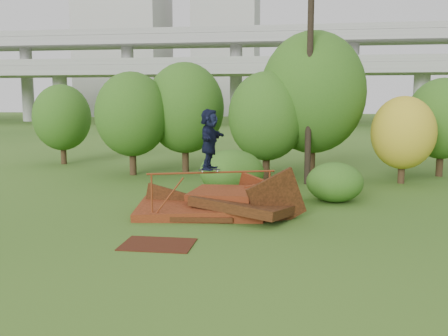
# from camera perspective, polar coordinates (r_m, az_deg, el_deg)

# --- Properties ---
(ground) EXTENTS (240.00, 240.00, 0.00)m
(ground) POSITION_cam_1_polar(r_m,az_deg,el_deg) (14.59, 1.89, -7.38)
(ground) COLOR #2D5116
(ground) RESTS_ON ground
(scrap_pile) EXTENTS (5.77, 3.29, 2.09)m
(scrap_pile) POSITION_cam_1_polar(r_m,az_deg,el_deg) (16.63, -0.88, -4.32)
(scrap_pile) COLOR #3F1C0B
(scrap_pile) RESTS_ON ground
(grind_rail) EXTENTS (3.92, 1.42, 1.55)m
(grind_rail) POSITION_cam_1_polar(r_m,az_deg,el_deg) (15.97, -1.40, -1.57)
(grind_rail) COLOR maroon
(grind_rail) RESTS_ON ground
(skateboard) EXTENTS (0.70, 0.39, 0.07)m
(skateboard) POSITION_cam_1_polar(r_m,az_deg,el_deg) (15.90, -1.66, -0.21)
(skateboard) COLOR black
(skateboard) RESTS_ON grind_rail
(skater) EXTENTS (0.71, 1.82, 1.93)m
(skater) POSITION_cam_1_polar(r_m,az_deg,el_deg) (15.79, -1.68, 3.30)
(skater) COLOR black
(skater) RESTS_ON skateboard
(flat_plate) EXTENTS (1.91, 1.37, 0.03)m
(flat_plate) POSITION_cam_1_polar(r_m,az_deg,el_deg) (13.51, -7.58, -8.64)
(flat_plate) COLOR #3C180C
(flat_plate) RESTS_ON ground
(tree_0) EXTENTS (3.69, 3.69, 5.20)m
(tree_0) POSITION_cam_1_polar(r_m,az_deg,el_deg) (25.58, -10.50, 6.05)
(tree_0) COLOR black
(tree_0) RESTS_ON ground
(tree_1) EXTENTS (4.13, 4.13, 5.75)m
(tree_1) POSITION_cam_1_polar(r_m,az_deg,el_deg) (26.39, -4.49, 6.84)
(tree_1) COLOR black
(tree_1) RESTS_ON ground
(tree_2) EXTENTS (3.65, 3.65, 5.14)m
(tree_2) POSITION_cam_1_polar(r_m,az_deg,el_deg) (23.68, 4.90, 5.92)
(tree_2) COLOR black
(tree_2) RESTS_ON ground
(tree_3) EXTENTS (5.11, 5.11, 7.08)m
(tree_3) POSITION_cam_1_polar(r_m,az_deg,el_deg) (24.74, 10.11, 8.48)
(tree_3) COLOR black
(tree_3) RESTS_ON ground
(tree_4) EXTENTS (2.88, 2.88, 3.98)m
(tree_4) POSITION_cam_1_polar(r_m,az_deg,el_deg) (24.06, 19.80, 3.80)
(tree_4) COLOR black
(tree_4) RESTS_ON ground
(tree_5) EXTENTS (3.47, 3.47, 4.88)m
(tree_5) POSITION_cam_1_polar(r_m,az_deg,el_deg) (26.93, 23.68, 5.18)
(tree_5) COLOR black
(tree_5) RESTS_ON ground
(tree_6) EXTENTS (3.36, 3.36, 4.70)m
(tree_6) POSITION_cam_1_polar(r_m,az_deg,el_deg) (30.92, -18.02, 5.51)
(tree_6) COLOR black
(tree_6) RESTS_ON ground
(shrub_left) EXTENTS (2.63, 2.42, 1.82)m
(shrub_left) POSITION_cam_1_polar(r_m,az_deg,el_deg) (20.19, 0.89, -0.46)
(shrub_left) COLOR #1D4612
(shrub_left) RESTS_ON ground
(shrub_right) EXTENTS (2.12, 1.94, 1.50)m
(shrub_right) POSITION_cam_1_polar(r_m,az_deg,el_deg) (19.12, 12.55, -1.60)
(shrub_right) COLOR #1D4612
(shrub_right) RESTS_ON ground
(utility_pole) EXTENTS (1.40, 0.28, 8.98)m
(utility_pole) POSITION_cam_1_polar(r_m,az_deg,el_deg) (22.73, 9.72, 9.60)
(utility_pole) COLOR black
(utility_pole) RESTS_ON ground
(freeway_overpass) EXTENTS (160.00, 15.00, 13.70)m
(freeway_overpass) POSITION_cam_1_polar(r_m,az_deg,el_deg) (77.17, 7.89, 12.65)
(freeway_overpass) COLOR gray
(freeway_overpass) RESTS_ON ground
(building_left) EXTENTS (18.00, 16.00, 35.00)m
(building_left) POSITION_cam_1_polar(r_m,az_deg,el_deg) (116.79, -11.31, 14.48)
(building_left) COLOR #9E9E99
(building_left) RESTS_ON ground
(building_right) EXTENTS (14.00, 14.00, 28.00)m
(building_right) POSITION_cam_1_polar(r_m,az_deg,el_deg) (117.75, 0.32, 12.86)
(building_right) COLOR #9E9E99
(building_right) RESTS_ON ground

